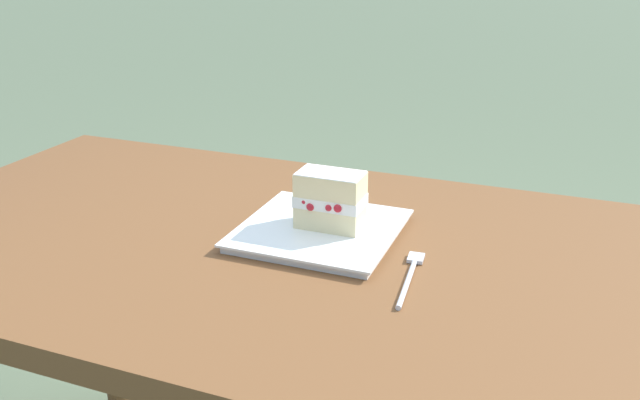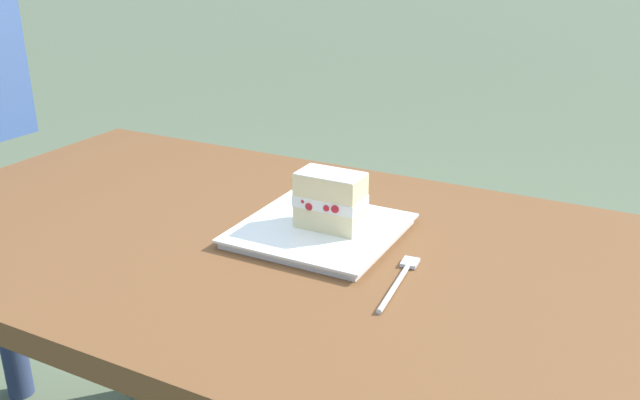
{
  "view_description": "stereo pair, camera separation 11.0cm",
  "coord_description": "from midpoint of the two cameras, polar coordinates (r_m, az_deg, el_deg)",
  "views": [
    {
      "loc": [
        -0.35,
        0.91,
        1.23
      ],
      "look_at": [
        0.02,
        -0.05,
        0.82
      ],
      "focal_mm": 38.13,
      "sensor_mm": 36.0,
      "label": 1
    },
    {
      "loc": [
        -0.45,
        0.87,
        1.23
      ],
      "look_at": [
        0.02,
        -0.05,
        0.82
      ],
      "focal_mm": 38.13,
      "sensor_mm": 36.0,
      "label": 2
    }
  ],
  "objects": [
    {
      "name": "patio_table",
      "position": [
        1.13,
        -2.53,
        -8.91
      ],
      "size": [
        1.58,
        0.77,
        0.76
      ],
      "color": "brown",
      "rests_on": "ground"
    },
    {
      "name": "cake_slice",
      "position": [
        1.1,
        -1.99,
        -0.04
      ],
      "size": [
        0.11,
        0.07,
        0.09
      ],
      "color": "beige",
      "rests_on": "dessert_plate"
    },
    {
      "name": "dessert_plate",
      "position": [
        1.13,
        -2.81,
        -2.65
      ],
      "size": [
        0.25,
        0.25,
        0.02
      ],
      "color": "white",
      "rests_on": "patio_table"
    },
    {
      "name": "dessert_fork",
      "position": [
        1.0,
        4.41,
        -6.37
      ],
      "size": [
        0.03,
        0.17,
        0.01
      ],
      "color": "silver",
      "rests_on": "patio_table"
    }
  ]
}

